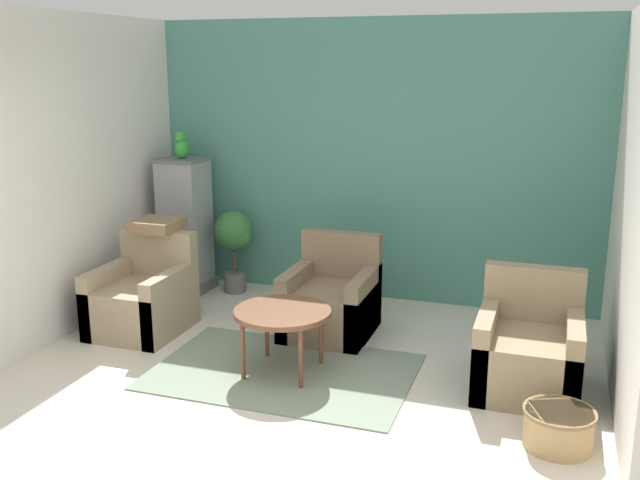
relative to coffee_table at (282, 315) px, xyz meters
The scene contains 14 objects.
ground_plane 1.23m from the coffee_table, 82.41° to the right, with size 20.00×20.00×0.00m, color beige.
wall_back_accent 2.25m from the coffee_table, 85.83° to the left, with size 4.60×0.06×2.77m.
wall_left 2.35m from the coffee_table, 168.01° to the left, with size 0.06×3.15×2.77m.
wall_right 2.62m from the coffee_table, 10.54° to the left, with size 0.06×3.15×2.77m.
area_rug 0.46m from the coffee_table, behind, with size 1.99×1.34×0.01m.
coffee_table is the anchor object (origin of this frame).
armchair_left 1.59m from the coffee_table, 163.84° to the left, with size 0.73×0.82×0.86m.
armchair_right 1.84m from the coffee_table, ahead, with size 0.73×0.82×0.86m.
armchair_middle 0.94m from the coffee_table, 84.02° to the left, with size 0.73×0.82×0.86m.
birdcage 2.37m from the coffee_table, 136.93° to the left, with size 0.48×0.48×1.39m.
parrot 2.59m from the coffee_table, 136.89° to the left, with size 0.13×0.24×0.28m.
potted_plant 2.11m from the coffee_table, 125.63° to the left, with size 0.44×0.40×0.86m.
wicker_basket 2.12m from the coffee_table, 12.99° to the right, with size 0.45×0.45×0.25m.
throw_pillow 1.74m from the coffee_table, 153.88° to the left, with size 0.40×0.40×0.10m.
Camera 1 is at (1.77, -3.64, 2.35)m, focal length 40.00 mm.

